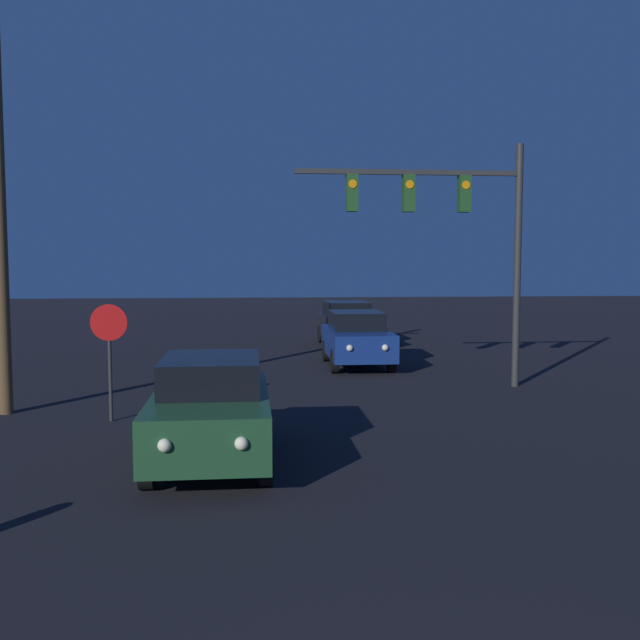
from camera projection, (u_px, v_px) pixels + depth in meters
The scene contains 5 objects.
car_near at pixel (211, 409), 11.18m from camera, with size 1.87×4.07×1.65m.
car_mid at pixel (357, 338), 21.45m from camera, with size 1.84×4.06×1.65m.
car_far at pixel (347, 323), 26.76m from camera, with size 2.02×4.13×1.65m.
traffic_signal_mast at pixel (453, 220), 17.57m from camera, with size 5.67×0.30×6.06m.
stop_sign at pixel (109, 340), 13.99m from camera, with size 0.72×0.07×2.33m.
Camera 1 is at (-1.30, -2.72, 3.16)m, focal length 40.00 mm.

